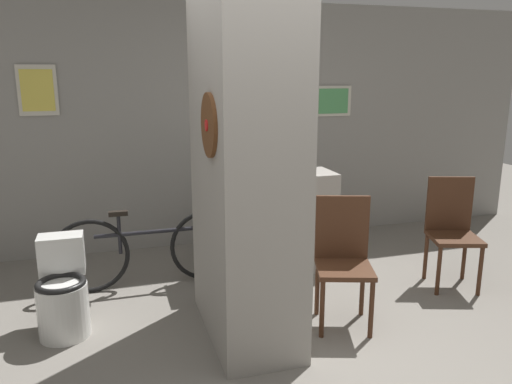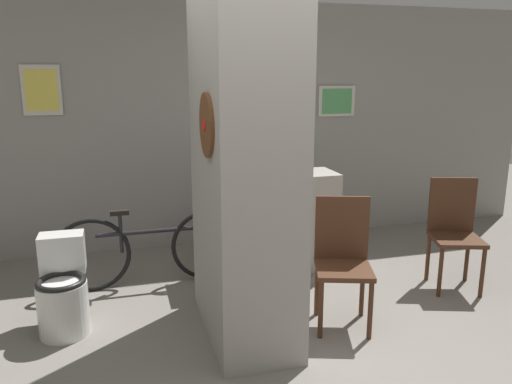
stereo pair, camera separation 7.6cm
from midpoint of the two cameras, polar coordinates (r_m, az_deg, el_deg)
ground_plane at (r=3.41m, az=3.66°, el=-19.72°), size 14.00×14.00×0.00m
wall_back at (r=5.43m, az=-5.36°, el=7.50°), size 8.00×0.09×2.60m
pillar_center at (r=3.42m, az=-0.80°, el=3.99°), size 0.59×1.15×2.60m
counter_shelf at (r=4.76m, az=2.69°, el=-3.53°), size 1.16×0.44×0.95m
toilet at (r=3.97m, az=-20.67°, el=-10.66°), size 0.36×0.52×0.69m
chair_near_pillar at (r=3.81m, az=10.44°, el=-7.25°), size 0.51×0.51×0.97m
chair_by_doorway at (r=4.74m, az=22.14°, el=-3.89°), size 0.51×0.51×0.97m
bicycle at (r=4.54m, az=-11.37°, el=-6.32°), size 1.67×0.42×0.71m
bottle_tall at (r=4.62m, az=1.45°, el=3.58°), size 0.06×0.06×0.34m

